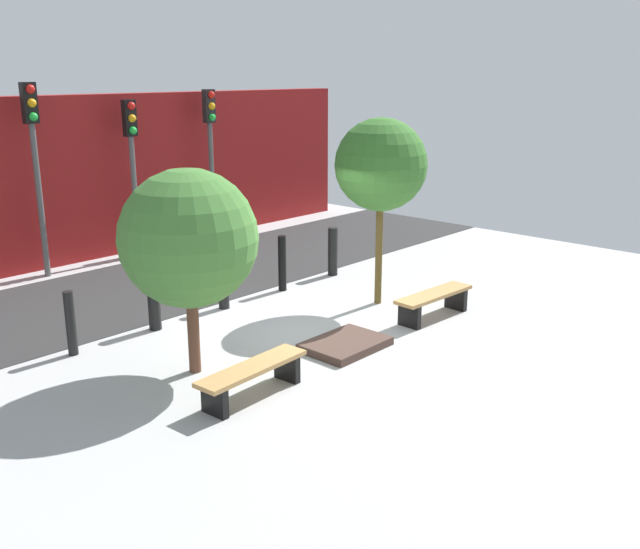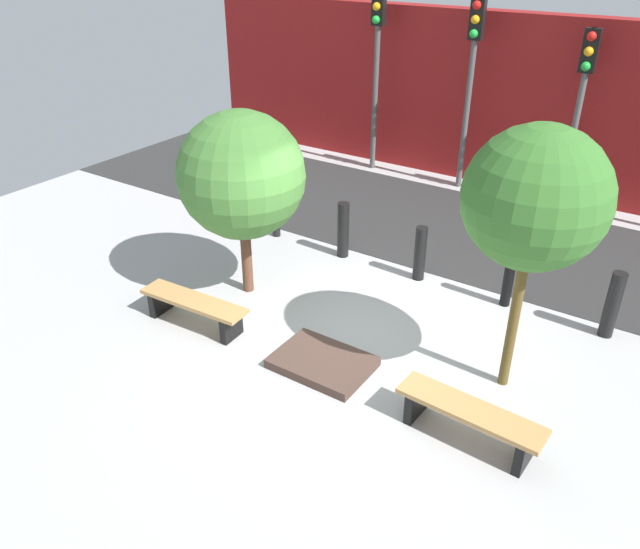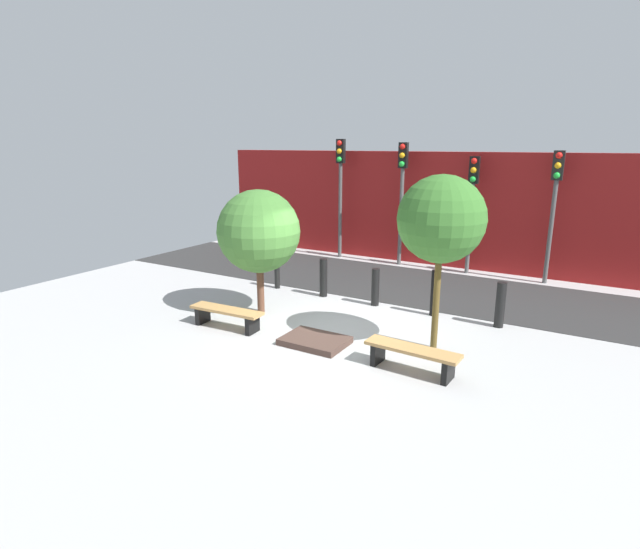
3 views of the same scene
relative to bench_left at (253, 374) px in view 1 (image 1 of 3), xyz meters
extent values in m
plane|color=#ABABAB|center=(2.08, 0.99, -0.31)|extent=(18.00, 18.00, 0.00)
cube|color=#2C2C2C|center=(2.08, 5.15, -0.30)|extent=(18.00, 3.73, 0.01)
cube|color=maroon|center=(2.08, 8.06, 1.48)|extent=(16.20, 0.50, 3.58)
cube|color=black|center=(-0.66, -0.04, -0.12)|extent=(0.12, 0.40, 0.37)
cube|color=black|center=(0.66, 0.04, -0.12)|extent=(0.12, 0.40, 0.37)
cube|color=#B2844C|center=(0.00, 0.00, 0.09)|extent=(1.70, 0.49, 0.06)
cube|color=black|center=(3.51, 0.04, -0.12)|extent=(0.12, 0.42, 0.39)
cube|color=black|center=(4.81, -0.04, -0.12)|extent=(0.12, 0.42, 0.39)
cube|color=#B2844C|center=(4.16, 0.00, 0.11)|extent=(1.68, 0.50, 0.06)
cube|color=#49342C|center=(2.08, 0.20, -0.25)|extent=(1.25, 0.90, 0.13)
cylinder|color=brown|center=(0.00, 1.20, 0.39)|extent=(0.17, 0.17, 1.40)
sphere|color=#417632|center=(0.00, 1.20, 1.61)|extent=(1.88, 1.88, 1.88)
cylinder|color=brown|center=(4.16, 1.20, 0.72)|extent=(0.13, 0.13, 2.07)
sphere|color=#376E2A|center=(4.16, 1.20, 2.20)|extent=(1.61, 1.61, 1.61)
cylinder|color=black|center=(-0.84, 3.03, 0.18)|extent=(0.15, 0.15, 0.98)
cylinder|color=black|center=(0.62, 3.03, 0.19)|extent=(0.20, 0.20, 0.99)
cylinder|color=black|center=(2.08, 3.03, 0.15)|extent=(0.19, 0.19, 0.92)
cylinder|color=black|center=(3.54, 3.03, 0.23)|extent=(0.16, 0.16, 1.07)
cylinder|color=black|center=(5.00, 3.03, 0.19)|extent=(0.20, 0.20, 1.00)
cylinder|color=#515151|center=(0.98, 7.31, 1.62)|extent=(0.12, 0.12, 3.86)
cube|color=black|center=(0.98, 7.31, 3.16)|extent=(0.28, 0.16, 0.78)
sphere|color=red|center=(0.98, 7.21, 3.42)|extent=(0.17, 0.17, 0.17)
sphere|color=orange|center=(0.98, 7.21, 3.16)|extent=(0.17, 0.17, 0.17)
sphere|color=green|center=(0.98, 7.21, 2.90)|extent=(0.17, 0.17, 0.17)
cylinder|color=#565656|center=(3.18, 7.31, 1.43)|extent=(0.12, 0.12, 3.47)
cube|color=black|center=(3.18, 7.31, 2.77)|extent=(0.28, 0.16, 0.78)
sphere|color=red|center=(3.18, 7.21, 3.03)|extent=(0.17, 0.17, 0.17)
sphere|color=orange|center=(3.18, 7.21, 2.77)|extent=(0.17, 0.17, 0.17)
sphere|color=green|center=(3.18, 7.21, 2.51)|extent=(0.17, 0.17, 0.17)
cylinder|color=#505050|center=(5.38, 7.31, 1.52)|extent=(0.12, 0.12, 3.65)
cube|color=black|center=(5.38, 7.31, 2.95)|extent=(0.28, 0.16, 0.78)
sphere|color=red|center=(5.38, 7.21, 3.21)|extent=(0.17, 0.17, 0.17)
sphere|color=orange|center=(5.38, 7.21, 2.95)|extent=(0.17, 0.17, 0.17)
sphere|color=green|center=(5.38, 7.21, 2.69)|extent=(0.17, 0.17, 0.17)
camera|label=1|loc=(-5.65, -6.33, 3.75)|focal=40.00mm
camera|label=2|loc=(5.70, -5.27, 4.74)|focal=35.00mm
camera|label=3|loc=(6.84, -7.63, 3.53)|focal=28.00mm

